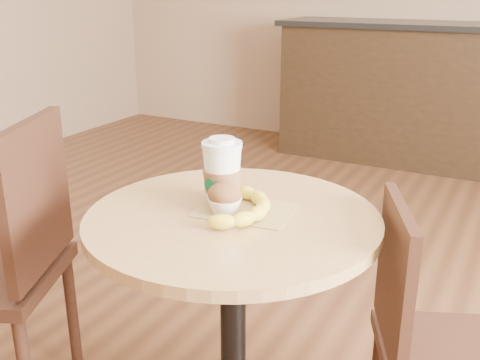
{
  "coord_description": "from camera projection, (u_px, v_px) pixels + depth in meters",
  "views": [
    {
      "loc": [
        0.68,
        -1.14,
        1.3
      ],
      "look_at": [
        0.04,
        0.06,
        0.83
      ],
      "focal_mm": 42.0,
      "sensor_mm": 36.0,
      "label": 1
    }
  ],
  "objects": [
    {
      "name": "cafe_table",
      "position": [
        233.0,
        283.0,
        1.49
      ],
      "size": [
        0.75,
        0.75,
        0.75
      ],
      "color": "black",
      "rests_on": "ground"
    },
    {
      "name": "chair_left",
      "position": [
        5.0,
        261.0,
        1.67
      ],
      "size": [
        0.55,
        0.55,
        0.95
      ],
      "rotation": [
        0.0,
        0.0,
        -1.16
      ],
      "color": "#361D13",
      "rests_on": "ground"
    },
    {
      "name": "chair_right",
      "position": [
        430.0,
        340.0,
        1.43
      ],
      "size": [
        0.47,
        0.47,
        0.81
      ],
      "rotation": [
        0.0,
        0.0,
        1.97
      ],
      "color": "#361D13",
      "rests_on": "ground"
    },
    {
      "name": "service_counter",
      "position": [
        432.0,
        95.0,
        4.15
      ],
      "size": [
        2.3,
        0.65,
        1.04
      ],
      "color": "black",
      "rests_on": "ground"
    },
    {
      "name": "kraft_bag",
      "position": [
        245.0,
        210.0,
        1.45
      ],
      "size": [
        0.26,
        0.21,
        0.0
      ],
      "primitive_type": "cube",
      "rotation": [
        0.0,
        0.0,
        0.12
      ],
      "color": "#A2834E",
      "rests_on": "cafe_table"
    },
    {
      "name": "coffee_cup",
      "position": [
        222.0,
        174.0,
        1.48
      ],
      "size": [
        0.11,
        0.11,
        0.18
      ],
      "rotation": [
        0.0,
        0.0,
        -0.14
      ],
      "color": "white",
      "rests_on": "cafe_table"
    },
    {
      "name": "muffin",
      "position": [
        225.0,
        198.0,
        1.42
      ],
      "size": [
        0.09,
        0.09,
        0.08
      ],
      "color": "white",
      "rests_on": "kraft_bag"
    },
    {
      "name": "banana",
      "position": [
        244.0,
        208.0,
        1.41
      ],
      "size": [
        0.19,
        0.29,
        0.04
      ],
      "primitive_type": null,
      "rotation": [
        0.0,
        0.0,
        0.11
      ],
      "color": "yellow",
      "rests_on": "kraft_bag"
    }
  ]
}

